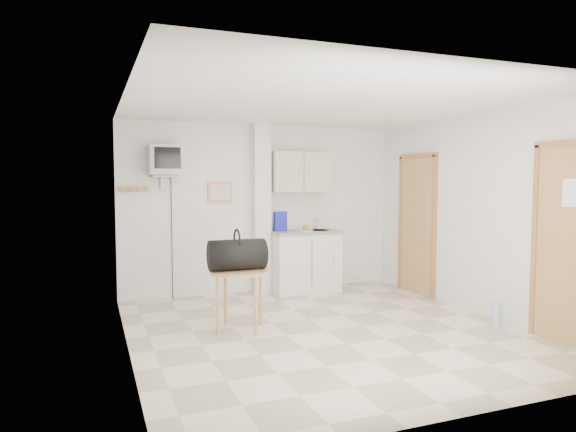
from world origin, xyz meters
name	(u,v)px	position (x,y,z in m)	size (l,w,h in m)	color
ground	(326,331)	(0.00, 0.00, 0.00)	(4.50, 4.50, 0.00)	beige
room_envelope	(342,192)	(0.24, 0.09, 1.54)	(4.24, 4.54, 2.55)	white
kitchenette	(303,238)	(0.57, 2.00, 0.80)	(1.03, 0.58, 2.10)	white
crt_television	(165,161)	(-1.45, 2.02, 1.94)	(0.44, 0.45, 2.15)	slate
round_table	(240,277)	(-0.88, 0.39, 0.59)	(0.67, 0.67, 0.68)	#A37D4B
duffel_bag	(237,254)	(-0.91, 0.40, 0.85)	(0.63, 0.35, 0.46)	black
water_bottle	(497,315)	(1.87, -0.59, 0.15)	(0.11, 0.11, 0.32)	#9EBAD6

